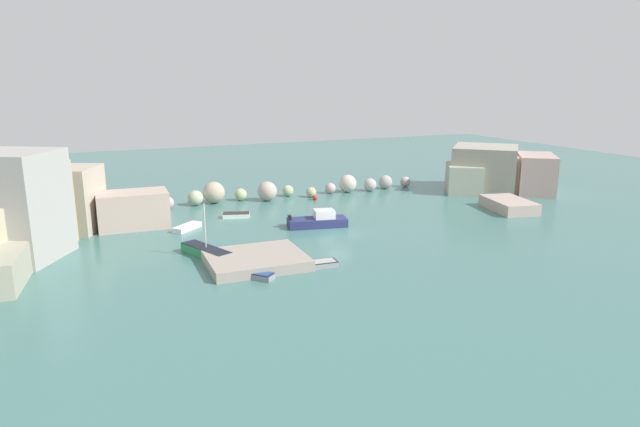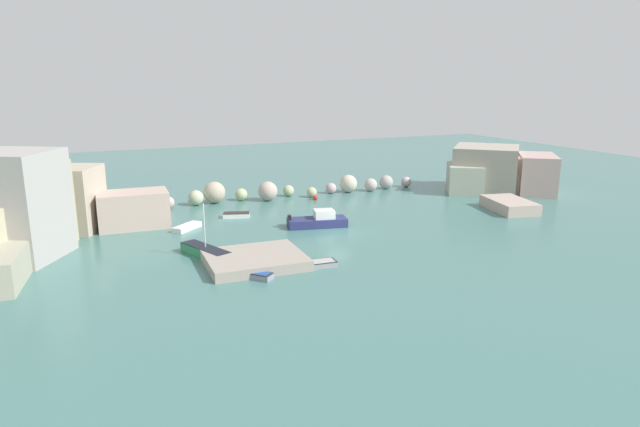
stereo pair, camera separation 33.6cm
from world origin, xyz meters
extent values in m
plane|color=#44756F|center=(0.00, 0.00, 0.00)|extent=(160.00, 160.00, 0.00)
cube|color=#BEA496|center=(-18.90, 10.90, 1.91)|extent=(7.34, 4.72, 3.82)
cube|color=#B9A892|center=(-25.59, 12.37, 3.34)|extent=(8.68, 7.97, 6.68)
cube|color=#A6A29D|center=(-29.29, 4.02, 4.73)|extent=(9.56, 9.38, 9.46)
cube|color=#AEAB89|center=(-29.53, 7.67, 3.99)|extent=(10.23, 9.20, 7.98)
cube|color=#A69D8E|center=(28.54, 11.71, 3.13)|extent=(12.05, 12.06, 6.26)
cube|color=#BCA193|center=(30.71, 11.43, 2.55)|extent=(9.73, 10.73, 5.10)
cube|color=#ADB29E|center=(24.95, 11.64, 1.96)|extent=(7.10, 7.60, 3.92)
cube|color=#B8A295|center=(23.08, 0.67, 0.66)|extent=(5.66, 7.82, 1.33)
cube|color=#B1AD9C|center=(29.94, 13.22, 1.73)|extent=(10.23, 9.72, 3.46)
cube|color=#BD9D97|center=(33.88, 7.56, 2.65)|extent=(8.52, 9.10, 5.29)
sphere|color=#B5BB97|center=(-16.99, 18.60, 1.29)|extent=(2.58, 2.58, 2.58)
sphere|color=#C9A4A3|center=(-14.22, 18.28, 0.74)|extent=(1.48, 1.48, 1.48)
sphere|color=#B5BB97|center=(-10.77, 18.66, 0.95)|extent=(1.90, 1.90, 1.90)
sphere|color=#B4A68E|center=(-8.33, 19.02, 1.37)|extent=(2.74, 2.74, 2.74)
sphere|color=#B1BE8A|center=(-4.82, 19.10, 0.79)|extent=(1.59, 1.59, 1.59)
sphere|color=#B7A499|center=(-1.70, 17.62, 1.26)|extent=(2.51, 2.51, 2.51)
sphere|color=#ACBC8B|center=(1.74, 19.16, 0.75)|extent=(1.50, 1.50, 1.50)
sphere|color=#B7B68B|center=(4.35, 17.32, 0.68)|extent=(1.36, 1.36, 1.36)
sphere|color=#C2A4A4|center=(7.76, 18.52, 0.73)|extent=(1.46, 1.46, 1.46)
sphere|color=beige|center=(10.33, 18.35, 1.22)|extent=(2.44, 2.44, 2.44)
sphere|color=#B9ADA1|center=(13.57, 17.78, 0.90)|extent=(1.81, 1.81, 1.81)
sphere|color=#AFA5A2|center=(16.41, 18.35, 0.98)|extent=(1.96, 1.96, 1.96)
sphere|color=#BDA6A7|center=(19.82, 18.43, 0.75)|extent=(1.49, 1.49, 1.49)
cube|color=#A09487|center=(-10.83, -6.16, 0.44)|extent=(8.40, 7.26, 0.88)
sphere|color=red|center=(4.14, 15.55, 0.32)|extent=(0.64, 0.64, 0.64)
cube|color=navy|center=(-1.00, 3.17, 0.45)|extent=(6.62, 3.59, 0.91)
cube|color=silver|center=(-0.25, 3.01, 1.35)|extent=(2.45, 2.19, 0.88)
cube|color=black|center=(-3.92, 3.79, 1.16)|extent=(0.44, 0.51, 0.50)
cube|color=white|center=(-13.99, 7.54, 0.26)|extent=(3.46, 3.30, 0.53)
cube|color=gray|center=(-11.86, -9.27, 0.22)|extent=(2.85, 3.03, 0.44)
cube|color=#232831|center=(-11.86, -9.27, 0.47)|extent=(2.79, 2.97, 0.06)
cube|color=#234C93|center=(-11.86, -9.27, 0.48)|extent=(2.42, 2.58, 0.08)
cube|color=gray|center=(-5.81, -8.90, 0.21)|extent=(2.55, 1.50, 0.41)
cube|color=#192637|center=(-5.81, -8.90, 0.44)|extent=(2.50, 1.47, 0.06)
cube|color=#ADA89E|center=(-5.81, -8.90, 0.45)|extent=(2.17, 1.28, 0.08)
cube|color=white|center=(-7.82, 10.58, 0.24)|extent=(3.28, 2.22, 0.49)
cube|color=#302422|center=(-7.82, 10.58, 0.52)|extent=(3.22, 2.18, 0.06)
cube|color=#2F8654|center=(-14.20, -2.40, 0.42)|extent=(3.57, 5.99, 0.85)
cube|color=black|center=(-14.20, -2.40, 0.88)|extent=(3.50, 5.87, 0.06)
cylinder|color=silver|center=(-14.20, -2.40, 2.88)|extent=(0.10, 0.10, 4.05)
camera|label=1|loc=(-24.09, -49.25, 15.41)|focal=31.08mm
camera|label=2|loc=(-23.78, -49.38, 15.41)|focal=31.08mm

